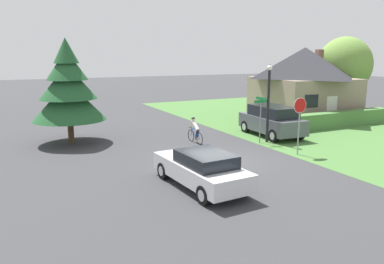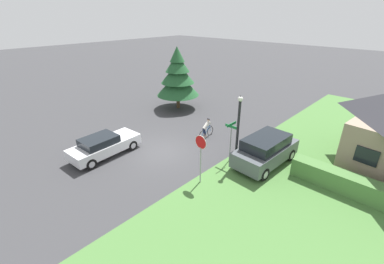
% 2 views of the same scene
% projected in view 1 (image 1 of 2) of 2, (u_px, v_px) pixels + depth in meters
% --- Properties ---
extents(ground_plane, '(140.00, 140.00, 0.00)m').
position_uv_depth(ground_plane, '(218.00, 161.00, 17.58)').
color(ground_plane, '#38383A').
extents(grass_verge_right, '(16.00, 36.00, 0.01)m').
position_uv_depth(grass_verge_right, '(334.00, 126.00, 26.17)').
color(grass_verge_right, '#477538').
rests_on(grass_verge_right, ground).
extents(cottage_house, '(7.60, 7.88, 5.50)m').
position_uv_depth(cottage_house, '(304.00, 81.00, 29.83)').
color(cottage_house, gray).
rests_on(cottage_house, ground).
extents(hedge_row, '(8.93, 0.90, 1.06)m').
position_uv_depth(hedge_row, '(339.00, 119.00, 25.99)').
color(hedge_row, '#4C7A3D').
rests_on(hedge_row, ground).
extents(sedan_left_lane, '(2.08, 4.66, 1.42)m').
position_uv_depth(sedan_left_lane, '(202.00, 169.00, 13.95)').
color(sedan_left_lane, silver).
rests_on(sedan_left_lane, ground).
extents(cyclist, '(0.44, 1.69, 1.47)m').
position_uv_depth(cyclist, '(195.00, 131.00, 21.11)').
color(cyclist, black).
rests_on(cyclist, ground).
extents(parked_suv_right, '(2.26, 4.63, 1.87)m').
position_uv_depth(parked_suv_right, '(272.00, 121.00, 22.90)').
color(parked_suv_right, '#4C5156').
rests_on(parked_suv_right, ground).
extents(stop_sign, '(0.76, 0.07, 2.86)m').
position_uv_depth(stop_sign, '(300.00, 114.00, 18.34)').
color(stop_sign, gray).
rests_on(stop_sign, ground).
extents(street_lamp, '(0.29, 0.29, 4.41)m').
position_uv_depth(street_lamp, '(268.00, 98.00, 20.93)').
color(street_lamp, black).
rests_on(street_lamp, ground).
extents(street_name_sign, '(0.90, 0.90, 2.61)m').
position_uv_depth(street_name_sign, '(261.00, 111.00, 20.91)').
color(street_name_sign, gray).
rests_on(street_name_sign, ground).
extents(conifer_tall_near, '(4.01, 4.01, 5.84)m').
position_uv_depth(conifer_tall_near, '(68.00, 89.00, 20.68)').
color(conifer_tall_near, '#4C3823').
rests_on(conifer_tall_near, ground).
extents(deciduous_tree_right, '(4.52, 4.52, 6.44)m').
position_uv_depth(deciduous_tree_right, '(344.00, 65.00, 31.80)').
color(deciduous_tree_right, '#4C3823').
rests_on(deciduous_tree_right, ground).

